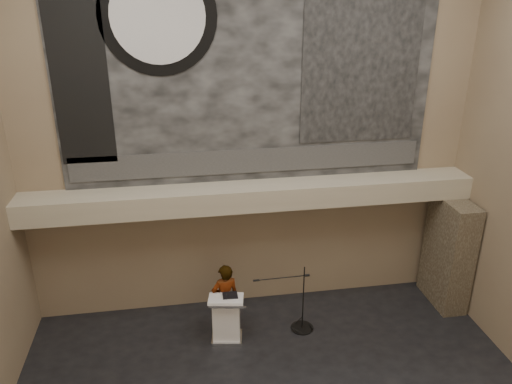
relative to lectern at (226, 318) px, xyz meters
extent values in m
cube|color=#7C664E|center=(0.76, 1.49, 3.70)|extent=(10.00, 0.02, 8.50)
cube|color=tan|center=(0.76, 1.09, 2.40)|extent=(10.00, 0.80, 0.50)
cylinder|color=#B2893D|center=(-0.84, 1.04, 2.12)|extent=(0.04, 0.04, 0.06)
cylinder|color=#B2893D|center=(2.66, 1.04, 2.12)|extent=(0.04, 0.04, 0.06)
cube|color=black|center=(0.76, 1.46, 5.15)|extent=(8.00, 0.05, 5.00)
cube|color=#313131|center=(0.76, 1.42, 3.10)|extent=(7.76, 0.02, 0.55)
cylinder|color=black|center=(-1.04, 1.42, 6.15)|extent=(2.30, 0.02, 2.30)
cylinder|color=silver|center=(-1.04, 1.40, 6.15)|extent=(1.84, 0.02, 1.84)
cube|color=black|center=(3.16, 1.42, 5.25)|extent=(2.60, 0.02, 3.60)
cube|color=black|center=(-2.64, 1.42, 4.85)|extent=(1.10, 0.02, 3.20)
cube|color=#3F3527|center=(5.41, 0.64, 0.80)|extent=(0.60, 1.40, 2.70)
cube|color=silver|center=(0.00, 0.00, -0.51)|extent=(0.74, 0.60, 0.08)
cube|color=white|center=(0.00, 0.00, 0.01)|extent=(0.64, 0.49, 0.96)
cube|color=white|center=(0.00, -0.02, 0.52)|extent=(0.82, 0.64, 0.13)
cube|color=black|center=(0.09, 0.02, 0.56)|extent=(0.32, 0.26, 0.04)
cube|color=silver|center=(-0.16, -0.01, 0.55)|extent=(0.28, 0.32, 0.00)
imported|color=white|center=(0.02, 0.32, 0.29)|extent=(0.68, 0.52, 1.69)
cylinder|color=black|center=(1.73, 0.10, -0.54)|extent=(0.52, 0.52, 0.02)
cylinder|color=black|center=(1.73, 0.10, 0.25)|extent=(0.03, 0.03, 1.61)
cylinder|color=black|center=(1.20, 0.09, 0.85)|extent=(1.18, 0.04, 0.02)
camera|label=1|loc=(-0.81, -8.93, 6.70)|focal=35.00mm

